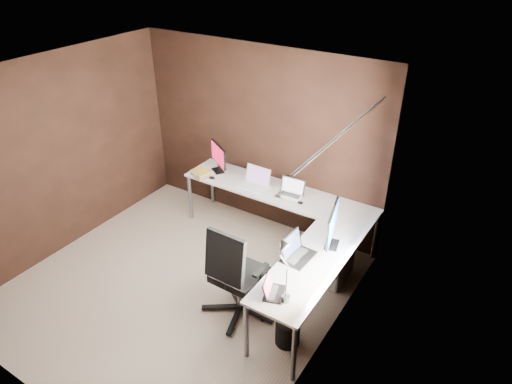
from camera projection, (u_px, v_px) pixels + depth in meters
room at (198, 201)px, 4.69m from camera, size 3.60×3.60×2.50m
desk at (285, 219)px, 5.47m from camera, size 2.65×2.25×0.73m
drawer_pedestal at (331, 256)px, 5.47m from camera, size 0.42×0.50×0.60m
monitor_left at (218, 156)px, 6.31m from camera, size 0.40×0.26×0.40m
monitor_right at (332, 225)px, 4.81m from camera, size 0.19×0.55×0.46m
laptop_white at (255, 182)px, 6.04m from camera, size 0.38×0.27×0.25m
laptop_silver at (291, 192)px, 5.81m from camera, size 0.34×0.25×0.22m
laptop_black_big at (296, 252)px, 4.75m from camera, size 0.28×0.38×0.24m
laptop_black_small at (272, 290)px, 4.27m from camera, size 0.25×0.30×0.17m
book_stack at (201, 173)px, 6.28m from camera, size 0.33×0.30×0.08m
mouse_left at (212, 178)px, 6.21m from camera, size 0.11×0.09×0.04m
mouse_corner at (300, 203)px, 5.66m from camera, size 0.09×0.06×0.03m
desk_lamp at (284, 264)px, 4.10m from camera, size 0.19×0.22×0.58m
office_chair at (237, 289)px, 4.92m from camera, size 0.65×0.65×1.15m
wastebasket at (288, 332)px, 4.64m from camera, size 0.30×0.30×0.29m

